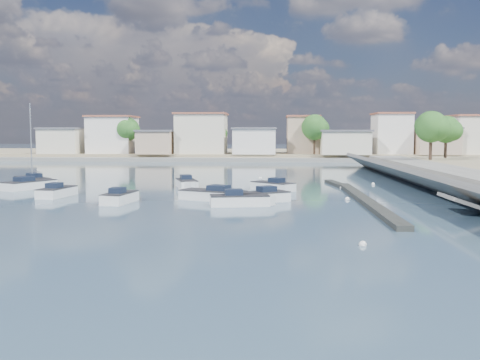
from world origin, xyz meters
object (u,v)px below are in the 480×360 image
Objects in this scene: motorboat_f at (271,187)px; sailboat at (31,181)px; motorboat_c at (210,195)px; motorboat_e at (31,185)px; motorboat_h at (243,201)px; motorboat_a at (59,192)px; motorboat_g at (187,184)px; motorboat_d at (259,198)px; motorboat_b at (121,198)px.

motorboat_f is 26.49m from sailboat.
motorboat_c is 1.02× the size of motorboat_e.
motorboat_h is at bearing -49.38° from motorboat_c.
motorboat_a and motorboat_f have the same top height.
motorboat_f is 0.50× the size of sailboat.
sailboat reaches higher than motorboat_a.
motorboat_c and motorboat_f have the same top height.
motorboat_e is 0.67× the size of sailboat.
sailboat reaches higher than motorboat_c.
motorboat_d is at bearing -55.54° from motorboat_g.
motorboat_a is at bearing -161.98° from motorboat_f.
motorboat_b and motorboat_f have the same top height.
sailboat reaches higher than motorboat_h.
motorboat_d is 24.92m from motorboat_e.
motorboat_f and motorboat_g have the same top height.
motorboat_e and motorboat_g have the same top height.
motorboat_c is at bearing 162.19° from motorboat_d.
motorboat_f is at bearing 38.93° from motorboat_b.
motorboat_f is (0.98, 9.03, 0.00)m from motorboat_d.
motorboat_f is 8.86m from motorboat_g.
motorboat_b is (6.63, -3.68, -0.00)m from motorboat_a.
motorboat_d is 2.42m from motorboat_h.
motorboat_c and motorboat_g have the same top height.
motorboat_c and motorboat_h have the same top height.
motorboat_e is 15.61m from motorboat_g.
motorboat_b is at bearing -141.07° from motorboat_f.
motorboat_g is (-8.61, 2.09, 0.00)m from motorboat_f.
motorboat_h is at bearing -119.99° from motorboat_d.
motorboat_e is 24.12m from motorboat_f.
motorboat_d is (17.76, -2.93, -0.00)m from motorboat_a.
motorboat_b is at bearing -106.39° from motorboat_g.
motorboat_a is 0.83× the size of motorboat_e.
motorboat_a is 13.70m from motorboat_c.
motorboat_b and motorboat_c have the same top height.
motorboat_d is at bearing -17.81° from motorboat_c.
motorboat_c is at bearing -123.70° from motorboat_f.
sailboat is (-25.11, 13.59, 0.04)m from motorboat_d.
motorboat_d and motorboat_e have the same top height.
motorboat_c is 20.57m from motorboat_e.
motorboat_b is 15.56m from motorboat_f.
motorboat_a is 8.31m from motorboat_e.
motorboat_a is 12.95m from sailboat.
motorboat_c is at bearing -22.67° from motorboat_e.
motorboat_d and motorboat_g have the same top height.
motorboat_a is at bearing 150.96° from motorboat_b.
motorboat_b is 20.03m from sailboat.
motorboat_c is 4.36m from motorboat_d.
motorboat_d is at bearing -9.37° from motorboat_a.
motorboat_b is 0.91× the size of motorboat_h.
sailboat is (-26.09, 4.56, 0.04)m from motorboat_f.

